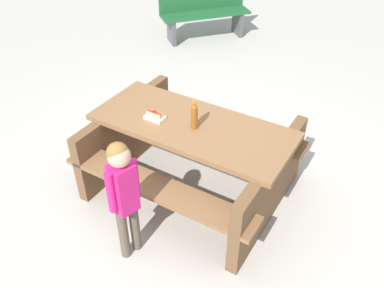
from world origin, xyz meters
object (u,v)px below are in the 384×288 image
at_px(soda_bottle, 194,116).
at_px(child_in_coat, 123,188).
at_px(picnic_table, 192,151).
at_px(hotdog_tray, 155,116).
at_px(park_bench_near, 204,11).

distance_m(soda_bottle, child_in_coat, 0.90).
xyz_separation_m(picnic_table, soda_bottle, (-0.04, 0.05, 0.43)).
height_order(picnic_table, hotdog_tray, hotdog_tray).
relative_size(picnic_table, park_bench_near, 1.43).
bearing_deg(picnic_table, hotdog_tray, 10.20).
distance_m(picnic_table, child_in_coat, 0.97).
bearing_deg(hotdog_tray, picnic_table, -169.80).
xyz_separation_m(child_in_coat, park_bench_near, (1.13, -4.53, -0.26)).
relative_size(soda_bottle, child_in_coat, 0.24).
xyz_separation_m(hotdog_tray, child_in_coat, (-0.17, 0.86, -0.07)).
height_order(hotdog_tray, park_bench_near, park_bench_near).
xyz_separation_m(picnic_table, hotdog_tray, (0.33, 0.06, 0.34)).
distance_m(picnic_table, soda_bottle, 0.43).
xyz_separation_m(soda_bottle, hotdog_tray, (0.38, 0.01, -0.09)).
height_order(picnic_table, park_bench_near, park_bench_near).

